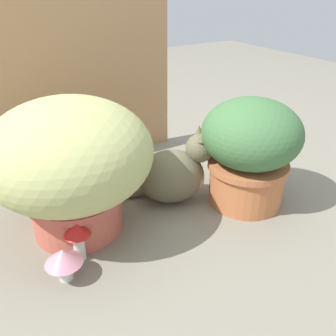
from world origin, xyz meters
The scene contains 7 objects.
ground_plane centered at (0.00, 0.00, 0.00)m, with size 6.00×6.00×0.00m, color gray.
cardboard_backdrop centered at (-0.03, 0.53, 0.39)m, with size 0.96×0.03×0.77m, color tan.
grass_planter centered at (-0.22, 0.02, 0.27)m, with size 0.55×0.55×0.48m.
leafy_planter centered at (0.41, -0.15, 0.23)m, with size 0.37×0.37×0.42m.
cat centered at (0.17, 0.00, 0.12)m, with size 0.35×0.27×0.32m.
mushroom_ornament_pink centered at (-0.33, -0.20, 0.08)m, with size 0.11×0.11×0.11m.
mushroom_ornament_red centered at (-0.27, -0.14, 0.10)m, with size 0.08×0.08×0.14m.
Camera 1 is at (-0.50, -1.05, 0.81)m, focal length 38.98 mm.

